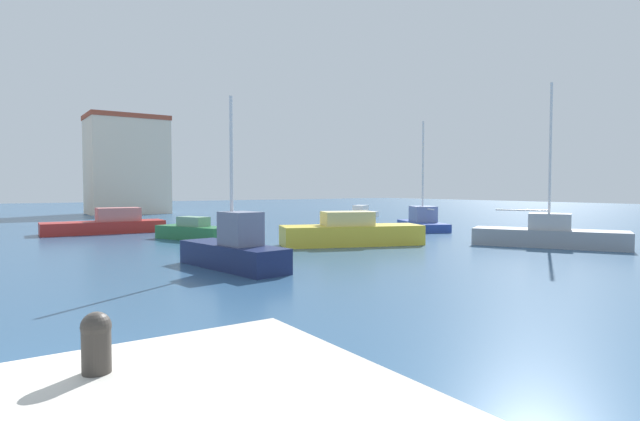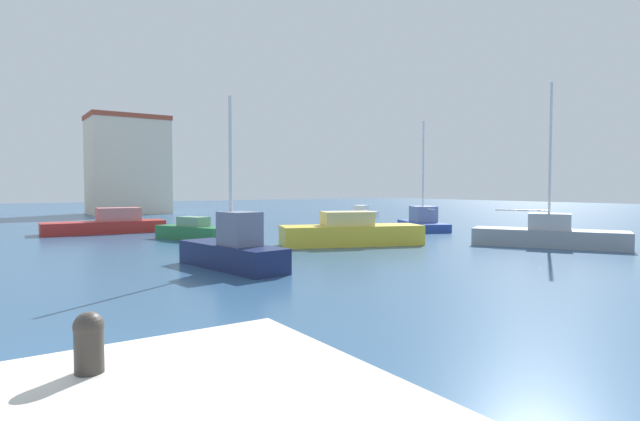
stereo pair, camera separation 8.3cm
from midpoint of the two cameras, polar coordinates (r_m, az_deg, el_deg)
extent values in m
plane|color=#2D5175|center=(31.20, -3.98, -2.64)|extent=(160.00, 160.00, 0.00)
cylinder|color=#38332D|center=(5.20, -24.24, -14.15)|extent=(0.26, 0.26, 0.43)
sphere|color=#38332D|center=(5.14, -24.29, -11.86)|extent=(0.27, 0.27, 0.27)
cube|color=#233D93|center=(34.88, 11.60, -1.70)|extent=(3.93, 5.78, 0.53)
cube|color=#6E7DB1|center=(34.74, 11.67, -0.40)|extent=(2.02, 2.11, 1.06)
cylinder|color=silver|center=(34.80, 11.65, 4.32)|extent=(0.12, 0.12, 6.78)
cylinder|color=silver|center=(33.88, 12.22, 0.15)|extent=(0.89, 1.80, 0.08)
cube|color=#B22823|center=(34.26, -23.15, -1.75)|extent=(7.21, 2.46, 0.74)
cube|color=#C4716E|center=(34.35, -21.76, -0.40)|extent=(2.60, 1.66, 0.84)
cube|color=white|center=(47.89, 4.92, -0.50)|extent=(5.12, 3.87, 0.53)
cube|color=silver|center=(47.44, 4.73, 0.20)|extent=(1.87, 1.69, 0.67)
cube|color=gold|center=(25.04, 3.67, -2.80)|extent=(7.25, 4.38, 0.98)
cube|color=#DFCD77|center=(24.91, 3.17, -0.90)|extent=(2.80, 2.27, 0.69)
cube|color=gray|center=(26.68, 24.52, -2.86)|extent=(5.02, 6.92, 0.83)
cube|color=#ADB0B5|center=(26.62, 24.63, -1.14)|extent=(1.94, 2.20, 0.78)
cylinder|color=silver|center=(26.61, 24.68, 5.59)|extent=(0.12, 0.12, 7.02)
cylinder|color=silver|center=(26.66, 21.90, 0.02)|extent=(1.26, 2.14, 0.08)
cube|color=#28703D|center=(28.56, -14.06, -2.45)|extent=(3.13, 4.80, 0.73)
cube|color=gray|center=(28.51, -14.07, -1.20)|extent=(1.50, 1.96, 0.52)
cube|color=#19234C|center=(18.10, -9.89, -5.11)|extent=(2.14, 5.17, 0.85)
cube|color=slate|center=(17.54, -8.95, -2.04)|extent=(1.26, 1.48, 1.16)
cylinder|color=silver|center=(17.95, -9.96, 4.49)|extent=(0.12, 0.12, 5.19)
cube|color=beige|center=(59.32, -20.87, 4.59)|extent=(8.00, 5.88, 10.17)
cube|color=#9E4733|center=(59.76, -20.95, 9.71)|extent=(8.16, 6.00, 0.50)
camera|label=1|loc=(0.04, -89.92, 0.00)|focal=28.28mm
camera|label=2|loc=(0.04, 90.08, 0.00)|focal=28.28mm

